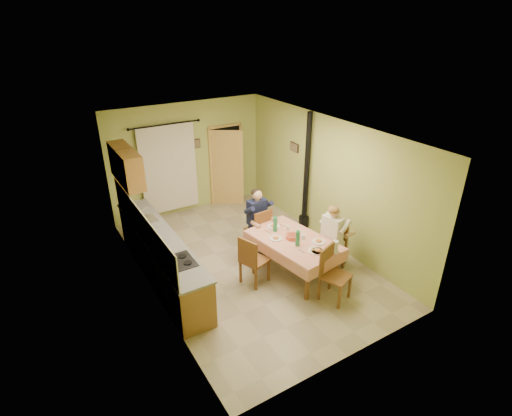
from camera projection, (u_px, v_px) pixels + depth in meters
floor at (248, 262)px, 8.35m from camera, size 4.00×6.00×0.01m
room_shell at (247, 181)px, 7.55m from camera, size 4.04×6.04×2.82m
kitchen_run at (161, 257)px, 7.65m from camera, size 0.64×3.64×1.56m
upper_cabinets at (126, 166)px, 7.95m from camera, size 0.35×1.40×0.70m
curtain at (169, 168)px, 9.77m from camera, size 1.70×0.07×2.22m
doorway at (227, 166)px, 10.56m from camera, size 0.96×0.50×2.15m
dining_table at (293, 256)px, 7.85m from camera, size 1.34×1.95×0.76m
tableware at (299, 238)px, 7.60m from camera, size 0.88×1.56×0.33m
chair_far at (258, 238)px, 8.66m from camera, size 0.47×0.47×1.01m
chair_near at (334, 285)px, 7.16m from camera, size 0.59×0.59×1.02m
chair_right at (331, 255)px, 8.04m from camera, size 0.50×0.50×0.99m
chair_left at (254, 269)px, 7.61m from camera, size 0.56×0.56×1.01m
man_far at (258, 214)px, 8.42m from camera, size 0.60×0.48×1.39m
man_right at (333, 230)px, 7.78m from camera, size 0.52×0.62×1.39m
stove_flue at (306, 189)px, 9.25m from camera, size 0.24×0.24×2.80m
picture_back at (197, 144)px, 9.98m from camera, size 0.19×0.03×0.23m
picture_right at (294, 147)px, 9.38m from camera, size 0.03×0.31×0.21m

